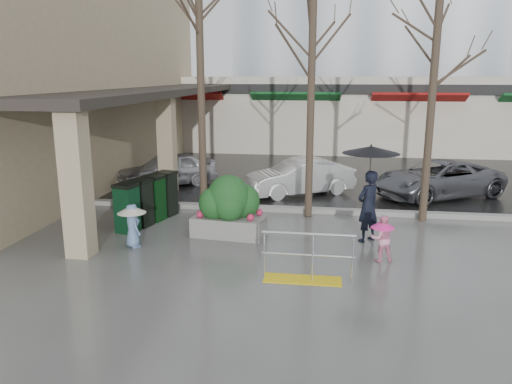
% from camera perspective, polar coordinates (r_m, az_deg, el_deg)
% --- Properties ---
extents(ground, '(120.00, 120.00, 0.00)m').
position_cam_1_polar(ground, '(11.73, -0.74, -7.35)').
color(ground, '#51514F').
rests_on(ground, ground).
extents(street_asphalt, '(120.00, 36.00, 0.01)m').
position_cam_1_polar(street_asphalt, '(33.14, 5.31, 6.09)').
color(street_asphalt, black).
rests_on(street_asphalt, ground).
extents(curb, '(120.00, 0.30, 0.15)m').
position_cam_1_polar(curb, '(15.48, 1.60, -1.91)').
color(curb, gray).
rests_on(curb, ground).
extents(near_building, '(6.00, 18.00, 8.00)m').
position_cam_1_polar(near_building, '(21.68, -21.84, 12.02)').
color(near_building, tan).
rests_on(near_building, ground).
extents(canopy_slab, '(2.80, 18.00, 0.25)m').
position_cam_1_polar(canopy_slab, '(19.94, -11.02, 11.60)').
color(canopy_slab, '#2D2823').
rests_on(canopy_slab, pillar_front).
extents(pillar_front, '(0.55, 0.55, 3.50)m').
position_cam_1_polar(pillar_front, '(12.01, -19.86, 1.04)').
color(pillar_front, tan).
rests_on(pillar_front, ground).
extents(pillar_back, '(0.55, 0.55, 3.50)m').
position_cam_1_polar(pillar_back, '(17.91, -10.13, 5.44)').
color(pillar_back, tan).
rests_on(pillar_back, ground).
extents(storefront_row, '(34.00, 6.74, 4.00)m').
position_cam_1_polar(storefront_row, '(28.88, 8.97, 8.93)').
color(storefront_row, beige).
rests_on(storefront_row, ground).
extents(handrail, '(1.90, 0.50, 1.03)m').
position_cam_1_polar(handrail, '(10.35, 5.72, -8.08)').
color(handrail, yellow).
rests_on(handrail, ground).
extents(tree_west, '(3.20, 3.20, 6.80)m').
position_cam_1_polar(tree_west, '(14.94, -6.45, 16.86)').
color(tree_west, '#382B21').
rests_on(tree_west, ground).
extents(tree_midwest, '(3.20, 3.20, 7.00)m').
position_cam_1_polar(tree_midwest, '(14.48, 6.49, 17.57)').
color(tree_midwest, '#382B21').
rests_on(tree_midwest, ground).
extents(tree_mideast, '(3.20, 3.20, 6.50)m').
position_cam_1_polar(tree_mideast, '(14.71, 19.89, 15.36)').
color(tree_mideast, '#382B21').
rests_on(tree_mideast, ground).
extents(woman, '(1.42, 1.42, 2.48)m').
position_cam_1_polar(woman, '(12.68, 12.82, 0.94)').
color(woman, black).
rests_on(woman, ground).
extents(child_pink, '(0.58, 0.54, 1.07)m').
position_cam_1_polar(child_pink, '(11.60, 14.22, -4.87)').
color(child_pink, '#FA99BE').
rests_on(child_pink, ground).
extents(child_blue, '(0.70, 0.70, 1.09)m').
position_cam_1_polar(child_blue, '(12.51, -13.97, -3.19)').
color(child_blue, '#6687B5').
rests_on(child_blue, ground).
extents(planter, '(1.95, 1.15, 1.62)m').
position_cam_1_polar(planter, '(13.00, -3.07, -1.71)').
color(planter, gray).
rests_on(planter, ground).
extents(news_boxes, '(1.16, 2.43, 1.33)m').
position_cam_1_polar(news_boxes, '(14.44, -12.27, -0.92)').
color(news_boxes, '#0C351B').
rests_on(news_boxes, ground).
extents(car_a, '(3.91, 3.28, 1.26)m').
position_cam_1_polar(car_a, '(19.21, -10.16, 2.58)').
color(car_a, '#B0AFB4').
rests_on(car_a, ground).
extents(car_b, '(3.99, 3.04, 1.26)m').
position_cam_1_polar(car_b, '(17.56, 5.01, 1.74)').
color(car_b, white).
rests_on(car_b, ground).
extents(car_c, '(4.98, 4.01, 1.26)m').
position_cam_1_polar(car_c, '(18.27, 20.07, 1.43)').
color(car_c, slate).
rests_on(car_c, ground).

